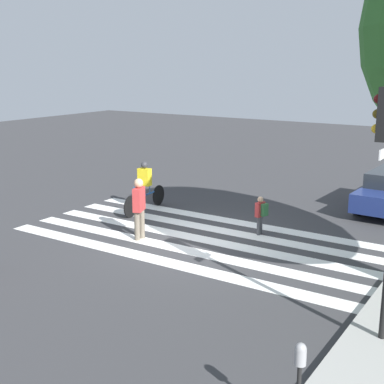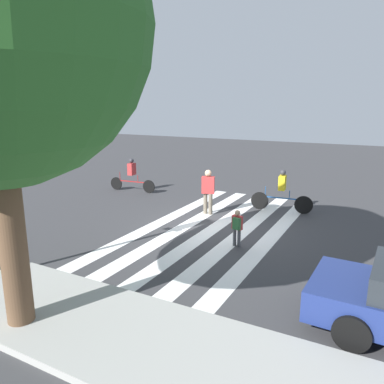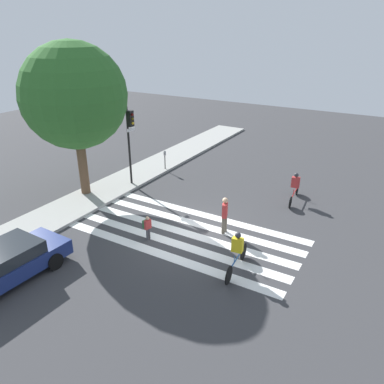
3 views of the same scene
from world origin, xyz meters
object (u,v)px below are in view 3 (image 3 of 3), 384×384
street_tree (74,96)px  car_parked_silver_sedan (3,264)px  parking_meter (165,156)px  pedestrian_child_with_backpack (225,213)px  pedestrian_adult_tall_backpack (147,226)px  traffic_light (130,132)px  cyclist_far_lane (237,251)px  cyclist_mid_street (295,186)px

street_tree → car_parked_silver_sedan: 8.80m
parking_meter → car_parked_silver_sedan: size_ratio=0.28×
pedestrian_child_with_backpack → car_parked_silver_sedan: pedestrian_child_with_backpack is taller
pedestrian_child_with_backpack → street_tree: bearing=70.9°
street_tree → pedestrian_adult_tall_backpack: (-2.04, -5.64, -4.60)m
street_tree → car_parked_silver_sedan: street_tree is taller
traffic_light → pedestrian_child_with_backpack: size_ratio=2.67×
parking_meter → pedestrian_adult_tall_backpack: bearing=-150.9°
traffic_light → cyclist_far_lane: traffic_light is taller
traffic_light → car_parked_silver_sedan: size_ratio=0.97×
street_tree → cyclist_mid_street: bearing=-63.8°
cyclist_mid_street → car_parked_silver_sedan: 13.65m
pedestrian_adult_tall_backpack → car_parked_silver_sedan: car_parked_silver_sedan is taller
pedestrian_adult_tall_backpack → cyclist_far_lane: (-0.17, -4.20, 0.23)m
car_parked_silver_sedan → cyclist_mid_street: bearing=-28.1°
parking_meter → cyclist_far_lane: bearing=-132.1°
parking_meter → cyclist_far_lane: cyclist_far_lane is taller
street_tree → pedestrian_child_with_backpack: size_ratio=4.67×
traffic_light → street_tree: 3.41m
street_tree → cyclist_mid_street: street_tree is taller
pedestrian_child_with_backpack → cyclist_mid_street: (4.77, -1.69, -0.09)m
pedestrian_child_with_backpack → car_parked_silver_sedan: 8.74m
parking_meter → cyclist_mid_street: size_ratio=0.55×
pedestrian_child_with_backpack → pedestrian_adult_tall_backpack: bearing=110.2°
pedestrian_adult_tall_backpack → car_parked_silver_sedan: size_ratio=0.23×
pedestrian_adult_tall_backpack → cyclist_far_lane: 4.21m
street_tree → pedestrian_adult_tall_backpack: bearing=-109.9°
street_tree → pedestrian_child_with_backpack: (0.11, -8.21, -4.29)m
traffic_light → cyclist_far_lane: 9.85m
traffic_light → cyclist_mid_street: traffic_light is taller
street_tree → parking_meter: bearing=-16.8°
traffic_light → cyclist_mid_street: size_ratio=1.89×
traffic_light → pedestrian_child_with_backpack: traffic_light is taller
traffic_light → pedestrian_adult_tall_backpack: traffic_light is taller
street_tree → car_parked_silver_sedan: (-6.90, -3.00, -4.56)m
cyclist_far_lane → cyclist_mid_street: 7.10m
traffic_light → cyclist_mid_street: (2.57, -8.51, -2.29)m
pedestrian_child_with_backpack → pedestrian_adult_tall_backpack: (-2.16, 2.57, -0.31)m
cyclist_mid_street → cyclist_far_lane: bearing=174.3°
street_tree → car_parked_silver_sedan: bearing=-156.5°
traffic_light → pedestrian_adult_tall_backpack: 6.58m
parking_meter → street_tree: street_tree is taller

